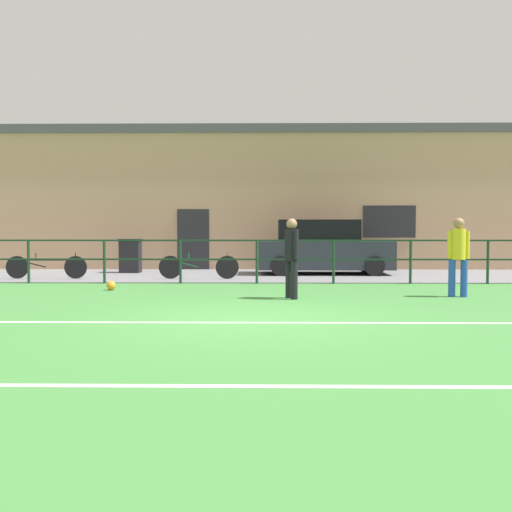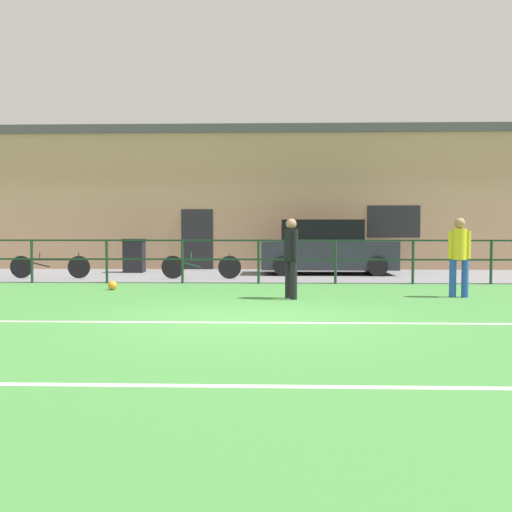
# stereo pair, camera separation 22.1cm
# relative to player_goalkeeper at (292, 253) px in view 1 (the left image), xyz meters

# --- Properties ---
(ground) EXTENTS (60.00, 44.00, 0.04)m
(ground) POSITION_rel_player_goalkeeper_xyz_m (-0.76, -2.72, -0.95)
(ground) COLOR #42843D
(field_line_touchline) EXTENTS (36.00, 0.11, 0.00)m
(field_line_touchline) POSITION_rel_player_goalkeeper_xyz_m (-0.76, -3.09, -0.93)
(field_line_touchline) COLOR white
(field_line_touchline) RESTS_ON ground
(field_line_hash) EXTENTS (36.00, 0.11, 0.00)m
(field_line_hash) POSITION_rel_player_goalkeeper_xyz_m (-0.76, -6.72, -0.93)
(field_line_hash) COLOR white
(field_line_hash) RESTS_ON ground
(pavement_strip) EXTENTS (48.00, 5.00, 0.02)m
(pavement_strip) POSITION_rel_player_goalkeeper_xyz_m (-0.76, 5.78, -0.92)
(pavement_strip) COLOR slate
(pavement_strip) RESTS_ON ground
(perimeter_fence) EXTENTS (36.07, 0.07, 1.15)m
(perimeter_fence) POSITION_rel_player_goalkeeper_xyz_m (-0.76, 3.28, -0.19)
(perimeter_fence) COLOR #193823
(perimeter_fence) RESTS_ON ground
(clubhouse_facade) EXTENTS (28.00, 2.56, 5.02)m
(clubhouse_facade) POSITION_rel_player_goalkeeper_xyz_m (-0.76, 9.48, 1.59)
(clubhouse_facade) COLOR tan
(clubhouse_facade) RESTS_ON ground
(player_goalkeeper) EXTENTS (0.29, 0.42, 1.65)m
(player_goalkeeper) POSITION_rel_player_goalkeeper_xyz_m (0.00, 0.00, 0.00)
(player_goalkeeper) COLOR black
(player_goalkeeper) RESTS_ON ground
(player_striker) EXTENTS (0.45, 0.29, 1.66)m
(player_striker) POSITION_rel_player_goalkeeper_xyz_m (3.52, 0.38, 0.01)
(player_striker) COLOR blue
(player_striker) RESTS_ON ground
(soccer_ball_match) EXTENTS (0.22, 0.22, 0.22)m
(soccer_ball_match) POSITION_rel_player_goalkeeper_xyz_m (-4.14, 1.59, -0.83)
(soccer_ball_match) COLOR orange
(soccer_ball_match) RESTS_ON ground
(parked_car_red) EXTENTS (4.12, 1.86, 1.69)m
(parked_car_red) POSITION_rel_player_goalkeeper_xyz_m (1.27, 6.34, -0.12)
(parked_car_red) COLOR #282D38
(parked_car_red) RESTS_ON pavement_strip
(bicycle_parked_0) EXTENTS (2.26, 0.04, 0.75)m
(bicycle_parked_0) POSITION_rel_player_goalkeeper_xyz_m (-2.42, 4.48, -0.58)
(bicycle_parked_0) COLOR black
(bicycle_parked_0) RESTS_ON pavement_strip
(bicycle_parked_1) EXTENTS (2.30, 0.04, 0.74)m
(bicycle_parked_1) POSITION_rel_player_goalkeeper_xyz_m (-6.74, 4.48, -0.58)
(bicycle_parked_1) COLOR black
(bicycle_parked_1) RESTS_ON pavement_strip
(trash_bin_0) EXTENTS (0.67, 0.57, 1.08)m
(trash_bin_0) POSITION_rel_player_goalkeeper_xyz_m (-4.87, 6.76, -0.37)
(trash_bin_0) COLOR black
(trash_bin_0) RESTS_ON pavement_strip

